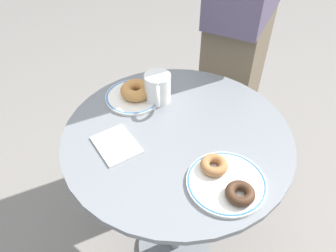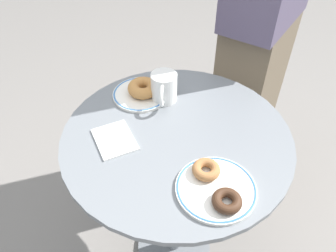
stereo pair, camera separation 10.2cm
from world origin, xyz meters
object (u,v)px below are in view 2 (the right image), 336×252
at_px(donut_old_fashioned, 143,88).
at_px(paper_napkin, 115,139).
at_px(person_figure, 262,26).
at_px(plate_right, 216,188).
at_px(donut_chocolate, 227,201).
at_px(plate_left, 141,94).
at_px(coffee_mug, 164,88).
at_px(cafe_table, 176,175).
at_px(donut_cinnamon, 206,169).

height_order(donut_old_fashioned, paper_napkin, donut_old_fashioned).
xyz_separation_m(donut_old_fashioned, person_figure, (-0.08, 0.57, 0.07)).
xyz_separation_m(plate_right, donut_chocolate, (0.05, -0.01, 0.02)).
distance_m(donut_old_fashioned, person_figure, 0.58).
xyz_separation_m(plate_left, paper_napkin, (0.16, -0.16, -0.00)).
height_order(donut_chocolate, person_figure, person_figure).
bearing_deg(donut_old_fashioned, coffee_mug, 42.12).
bearing_deg(plate_right, cafe_table, 177.60).
relative_size(donut_old_fashioned, paper_napkin, 0.77).
xyz_separation_m(paper_napkin, coffee_mug, (-0.10, 0.22, 0.05)).
relative_size(donut_chocolate, donut_cinnamon, 1.00).
relative_size(plate_right, paper_napkin, 1.54).
bearing_deg(donut_chocolate, plate_right, 173.67).
height_order(plate_right, person_figure, person_figure).
relative_size(plate_left, coffee_mug, 1.61).
bearing_deg(donut_cinnamon, plate_right, -2.33).
height_order(donut_cinnamon, paper_napkin, donut_cinnamon).
bearing_deg(donut_chocolate, donut_old_fashioned, 179.23).
xyz_separation_m(donut_chocolate, person_figure, (-0.59, 0.58, 0.07)).
bearing_deg(donut_old_fashioned, plate_right, -0.11).
bearing_deg(coffee_mug, person_figure, 104.45).
distance_m(cafe_table, donut_chocolate, 0.36).
distance_m(plate_right, donut_cinnamon, 0.06).
bearing_deg(paper_napkin, donut_chocolate, 25.05).
distance_m(paper_napkin, person_figure, 0.79).
xyz_separation_m(coffee_mug, person_figure, (-0.13, 0.52, 0.05)).
relative_size(donut_chocolate, paper_napkin, 0.55).
relative_size(cafe_table, donut_cinnamon, 9.60).
relative_size(donut_chocolate, person_figure, 0.05).
relative_size(plate_right, donut_cinnamon, 2.80).
bearing_deg(plate_left, coffee_mug, 45.21).
bearing_deg(plate_right, donut_old_fashioned, 179.89).
bearing_deg(coffee_mug, plate_right, -7.53).
bearing_deg(coffee_mug, cafe_table, -14.28).
bearing_deg(plate_left, person_figure, 97.17).
xyz_separation_m(plate_left, coffee_mug, (0.06, 0.06, 0.05)).
bearing_deg(donut_old_fashioned, person_figure, 97.59).
height_order(donut_old_fashioned, coffee_mug, coffee_mug).
bearing_deg(paper_napkin, plate_right, 29.79).
distance_m(donut_cinnamon, person_figure, 0.75).
bearing_deg(plate_right, coffee_mug, 172.47).
bearing_deg(donut_cinnamon, cafe_table, 177.57).
xyz_separation_m(donut_chocolate, paper_napkin, (-0.35, -0.16, -0.02)).
distance_m(plate_left, coffee_mug, 0.10).
bearing_deg(plate_left, plate_right, 1.02).
bearing_deg(donut_chocolate, paper_napkin, -154.95).
relative_size(plate_right, donut_chocolate, 2.80).
distance_m(donut_chocolate, paper_napkin, 0.39).
bearing_deg(person_figure, plate_left, -82.83).
bearing_deg(donut_old_fashioned, plate_left, -108.87).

